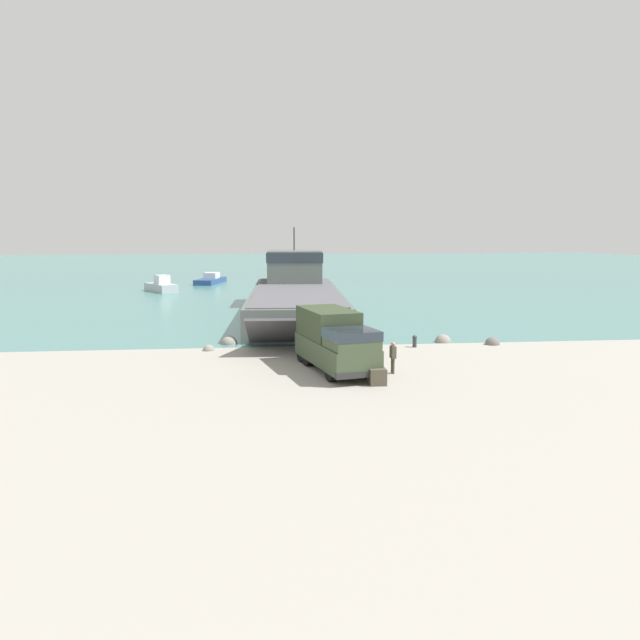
# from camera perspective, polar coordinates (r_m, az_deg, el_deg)

# --- Properties ---
(ground_plane) EXTENTS (240.00, 240.00, 0.00)m
(ground_plane) POSITION_cam_1_polar(r_m,az_deg,el_deg) (35.64, 1.92, -4.25)
(ground_plane) COLOR #9E998E
(water_surface) EXTENTS (240.00, 180.00, 0.01)m
(water_surface) POSITION_cam_1_polar(r_m,az_deg,el_deg) (131.31, -4.07, 4.72)
(water_surface) COLOR #477F7A
(water_surface) RESTS_ON ground_plane
(landing_craft) EXTENTS (9.47, 33.56, 8.08)m
(landing_craft) POSITION_cam_1_polar(r_m,az_deg,el_deg) (58.84, -2.27, 2.59)
(landing_craft) COLOR #56605B
(landing_craft) RESTS_ON ground_plane
(military_truck) EXTENTS (4.04, 7.75, 3.29)m
(military_truck) POSITION_cam_1_polar(r_m,az_deg,el_deg) (34.26, 1.38, -1.87)
(military_truck) COLOR #3D4C33
(military_truck) RESTS_ON ground_plane
(soldier_on_ramp) EXTENTS (0.30, 0.47, 1.74)m
(soldier_on_ramp) POSITION_cam_1_polar(r_m,az_deg,el_deg) (33.88, 6.68, -3.21)
(soldier_on_ramp) COLOR #4C4738
(soldier_on_ramp) RESTS_ON ground_plane
(moored_boat_a) EXTENTS (4.49, 8.74, 1.58)m
(moored_boat_a) POSITION_cam_1_polar(r_m,az_deg,el_deg) (94.49, -9.96, 3.64)
(moored_boat_a) COLOR navy
(moored_boat_a) RESTS_ON ground_plane
(moored_boat_b) EXTENTS (4.88, 6.05, 2.15)m
(moored_boat_b) POSITION_cam_1_polar(r_m,az_deg,el_deg) (82.57, -14.32, 3.02)
(moored_boat_b) COLOR #B7BABF
(moored_boat_b) RESTS_ON ground_plane
(mooring_bollard) EXTENTS (0.31, 0.31, 0.81)m
(mooring_bollard) POSITION_cam_1_polar(r_m,az_deg,el_deg) (41.85, 8.65, -1.88)
(mooring_bollard) COLOR #333338
(mooring_bollard) RESTS_ON ground_plane
(cargo_crate) EXTENTS (0.83, 1.00, 0.83)m
(cargo_crate) POSITION_cam_1_polar(r_m,az_deg,el_deg) (31.55, 5.24, -5.13)
(cargo_crate) COLOR #4C4738
(cargo_crate) RESTS_ON ground_plane
(shoreline_rock_a) EXTENTS (0.76, 0.76, 0.76)m
(shoreline_rock_a) POSITION_cam_1_polar(r_m,az_deg,el_deg) (40.96, -10.14, -2.76)
(shoreline_rock_a) COLOR gray
(shoreline_rock_a) RESTS_ON ground_plane
(shoreline_rock_b) EXTENTS (1.01, 1.01, 1.01)m
(shoreline_rock_b) POSITION_cam_1_polar(r_m,az_deg,el_deg) (44.04, 15.48, -2.17)
(shoreline_rock_b) COLOR #66605B
(shoreline_rock_b) RESTS_ON ground_plane
(shoreline_rock_c) EXTENTS (1.14, 1.14, 1.14)m
(shoreline_rock_c) POSITION_cam_1_polar(r_m,az_deg,el_deg) (43.11, -8.32, -2.18)
(shoreline_rock_c) COLOR gray
(shoreline_rock_c) RESTS_ON ground_plane
(shoreline_rock_d) EXTENTS (1.11, 1.11, 1.11)m
(shoreline_rock_d) POSITION_cam_1_polar(r_m,az_deg,el_deg) (44.19, 11.17, -1.99)
(shoreline_rock_d) COLOR gray
(shoreline_rock_d) RESTS_ON ground_plane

